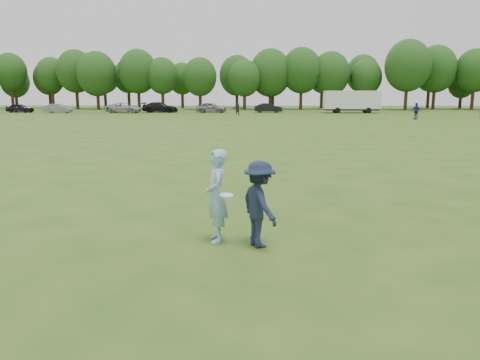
{
  "coord_description": "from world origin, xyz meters",
  "views": [
    {
      "loc": [
        1.42,
        -8.96,
        2.97
      ],
      "look_at": [
        0.96,
        0.97,
        1.1
      ],
      "focal_mm": 35.0,
      "sensor_mm": 36.0,
      "label": 1
    }
  ],
  "objects_px": {
    "thrower": "(216,196)",
    "field_cone": "(390,116)",
    "defender": "(260,204)",
    "car_a": "(20,108)",
    "car_f": "(268,108)",
    "car_d": "(160,107)",
    "car_b": "(58,108)",
    "cargo_trailer": "(352,101)",
    "player_far_d": "(238,109)",
    "car_c": "(124,108)",
    "car_e": "(211,107)",
    "player_far_b": "(416,111)"
  },
  "relations": [
    {
      "from": "thrower",
      "to": "field_cone",
      "type": "relative_size",
      "value": 6.24
    },
    {
      "from": "defender",
      "to": "car_a",
      "type": "bearing_deg",
      "value": 2.8
    },
    {
      "from": "defender",
      "to": "car_f",
      "type": "height_order",
      "value": "defender"
    },
    {
      "from": "car_d",
      "to": "defender",
      "type": "bearing_deg",
      "value": -163.73
    },
    {
      "from": "car_b",
      "to": "cargo_trailer",
      "type": "relative_size",
      "value": 0.44
    },
    {
      "from": "thrower",
      "to": "player_far_d",
      "type": "relative_size",
      "value": 1.14
    },
    {
      "from": "car_c",
      "to": "car_e",
      "type": "height_order",
      "value": "car_e"
    },
    {
      "from": "thrower",
      "to": "field_cone",
      "type": "distance_m",
      "value": 52.57
    },
    {
      "from": "defender",
      "to": "car_d",
      "type": "xyz_separation_m",
      "value": [
        -15.15,
        60.99,
        -0.08
      ]
    },
    {
      "from": "car_d",
      "to": "car_a",
      "type": "bearing_deg",
      "value": 95.87
    },
    {
      "from": "car_a",
      "to": "car_c",
      "type": "height_order",
      "value": "car_c"
    },
    {
      "from": "car_a",
      "to": "car_c",
      "type": "distance_m",
      "value": 15.66
    },
    {
      "from": "car_c",
      "to": "cargo_trailer",
      "type": "distance_m",
      "value": 33.36
    },
    {
      "from": "car_b",
      "to": "car_d",
      "type": "relative_size",
      "value": 0.76
    },
    {
      "from": "thrower",
      "to": "player_far_b",
      "type": "bearing_deg",
      "value": 147.86
    },
    {
      "from": "player_far_b",
      "to": "field_cone",
      "type": "height_order",
      "value": "player_far_b"
    },
    {
      "from": "car_c",
      "to": "field_cone",
      "type": "height_order",
      "value": "car_c"
    },
    {
      "from": "thrower",
      "to": "car_d",
      "type": "relative_size",
      "value": 0.36
    },
    {
      "from": "field_cone",
      "to": "player_far_b",
      "type": "bearing_deg",
      "value": -76.6
    },
    {
      "from": "defender",
      "to": "car_d",
      "type": "bearing_deg",
      "value": -14.26
    },
    {
      "from": "car_d",
      "to": "car_e",
      "type": "height_order",
      "value": "car_e"
    },
    {
      "from": "car_f",
      "to": "player_far_b",
      "type": "bearing_deg",
      "value": -140.05
    },
    {
      "from": "car_c",
      "to": "field_cone",
      "type": "xyz_separation_m",
      "value": [
        36.09,
        -9.46,
        -0.58
      ]
    },
    {
      "from": "player_far_d",
      "to": "field_cone",
      "type": "distance_m",
      "value": 19.34
    },
    {
      "from": "thrower",
      "to": "car_c",
      "type": "height_order",
      "value": "thrower"
    },
    {
      "from": "car_b",
      "to": "car_c",
      "type": "xyz_separation_m",
      "value": [
        9.65,
        0.41,
        0.07
      ]
    },
    {
      "from": "thrower",
      "to": "defender",
      "type": "xyz_separation_m",
      "value": [
        0.86,
        -0.29,
        -0.09
      ]
    },
    {
      "from": "car_d",
      "to": "car_f",
      "type": "relative_size",
      "value": 1.26
    },
    {
      "from": "cargo_trailer",
      "to": "car_c",
      "type": "bearing_deg",
      "value": -177.73
    },
    {
      "from": "defender",
      "to": "player_far_d",
      "type": "bearing_deg",
      "value": -24.79
    },
    {
      "from": "player_far_b",
      "to": "player_far_d",
      "type": "bearing_deg",
      "value": -145.49
    },
    {
      "from": "defender",
      "to": "car_d",
      "type": "relative_size",
      "value": 0.32
    },
    {
      "from": "thrower",
      "to": "car_c",
      "type": "relative_size",
      "value": 0.36
    },
    {
      "from": "car_b",
      "to": "field_cone",
      "type": "relative_size",
      "value": 13.3
    },
    {
      "from": "car_a",
      "to": "cargo_trailer",
      "type": "xyz_separation_m",
      "value": [
        48.97,
        1.2,
        1.11
      ]
    },
    {
      "from": "car_b",
      "to": "cargo_trailer",
      "type": "height_order",
      "value": "cargo_trailer"
    },
    {
      "from": "defender",
      "to": "car_c",
      "type": "relative_size",
      "value": 0.32
    },
    {
      "from": "thrower",
      "to": "car_a",
      "type": "bearing_deg",
      "value": -159.47
    },
    {
      "from": "car_e",
      "to": "car_b",
      "type": "bearing_deg",
      "value": 98.51
    },
    {
      "from": "cargo_trailer",
      "to": "car_d",
      "type": "bearing_deg",
      "value": 179.82
    },
    {
      "from": "car_a",
      "to": "car_e",
      "type": "bearing_deg",
      "value": -84.7
    },
    {
      "from": "defender",
      "to": "player_far_d",
      "type": "xyz_separation_m",
      "value": [
        -3.19,
        53.4,
        -0.03
      ]
    },
    {
      "from": "thrower",
      "to": "car_d",
      "type": "distance_m",
      "value": 62.36
    },
    {
      "from": "thrower",
      "to": "player_far_b",
      "type": "height_order",
      "value": "thrower"
    },
    {
      "from": "car_e",
      "to": "car_f",
      "type": "relative_size",
      "value": 1.08
    },
    {
      "from": "car_a",
      "to": "player_far_d",
      "type": "bearing_deg",
      "value": -97.28
    },
    {
      "from": "car_a",
      "to": "car_b",
      "type": "bearing_deg",
      "value": -91.38
    },
    {
      "from": "car_c",
      "to": "thrower",
      "type": "bearing_deg",
      "value": -155.01
    },
    {
      "from": "field_cone",
      "to": "cargo_trailer",
      "type": "height_order",
      "value": "cargo_trailer"
    },
    {
      "from": "car_b",
      "to": "thrower",
      "type": "bearing_deg",
      "value": -151.52
    }
  ]
}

